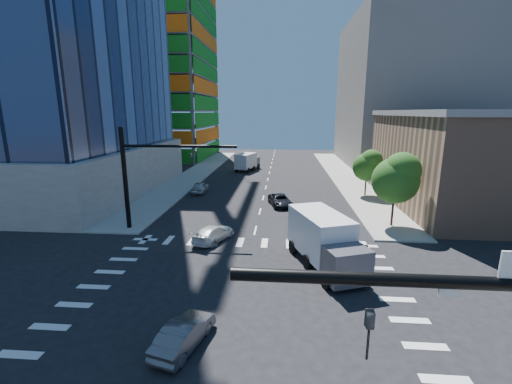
# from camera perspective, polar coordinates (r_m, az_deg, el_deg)

# --- Properties ---
(ground) EXTENTS (160.00, 160.00, 0.00)m
(ground) POSITION_cam_1_polar(r_m,az_deg,el_deg) (20.16, -3.05, -17.87)
(ground) COLOR black
(ground) RESTS_ON ground
(road_markings) EXTENTS (20.00, 20.00, 0.01)m
(road_markings) POSITION_cam_1_polar(r_m,az_deg,el_deg) (20.16, -3.05, -17.86)
(road_markings) COLOR silver
(road_markings) RESTS_ON ground
(sidewalk_ne) EXTENTS (5.00, 60.00, 0.15)m
(sidewalk_ne) POSITION_cam_1_polar(r_m,az_deg,el_deg) (58.90, 14.42, 2.69)
(sidewalk_ne) COLOR gray
(sidewalk_ne) RESTS_ON ground
(sidewalk_nw) EXTENTS (5.00, 60.00, 0.15)m
(sidewalk_nw) POSITION_cam_1_polar(r_m,az_deg,el_deg) (59.91, -9.89, 3.08)
(sidewalk_nw) COLOR gray
(sidewalk_nw) RESTS_ON ground
(construction_building) EXTENTS (25.16, 34.50, 70.60)m
(construction_building) POSITION_cam_1_polar(r_m,az_deg,el_deg) (85.66, -17.15, 22.20)
(construction_building) COLOR slate
(construction_building) RESTS_ON ground
(commercial_building) EXTENTS (20.50, 22.50, 10.60)m
(commercial_building) POSITION_cam_1_polar(r_m,az_deg,el_deg) (45.45, 34.50, 4.46)
(commercial_building) COLOR #9A7359
(commercial_building) RESTS_ON ground
(bg_building_ne) EXTENTS (24.00, 30.00, 28.00)m
(bg_building_ne) POSITION_cam_1_polar(r_m,az_deg,el_deg) (76.27, 24.26, 14.79)
(bg_building_ne) COLOR #68625E
(bg_building_ne) RESTS_ON ground
(signal_mast_nw) EXTENTS (10.20, 0.40, 9.00)m
(signal_mast_nw) POSITION_cam_1_polar(r_m,az_deg,el_deg) (31.56, -18.64, 3.57)
(signal_mast_nw) COLOR black
(signal_mast_nw) RESTS_ON sidewalk_nw
(tree_south) EXTENTS (4.16, 4.16, 6.82)m
(tree_south) POSITION_cam_1_polar(r_m,az_deg,el_deg) (33.14, 22.52, 2.27)
(tree_south) COLOR #382316
(tree_south) RESTS_ON sidewalk_ne
(tree_north) EXTENTS (3.54, 3.52, 5.78)m
(tree_north) POSITION_cam_1_polar(r_m,az_deg,el_deg) (44.74, 18.21, 4.30)
(tree_north) COLOR #382316
(tree_north) RESTS_ON sidewalk_ne
(car_nb_far) EXTENTS (3.14, 4.94, 1.27)m
(car_nb_far) POSITION_cam_1_polar(r_m,az_deg,el_deg) (38.88, 4.05, -1.38)
(car_nb_far) COLOR black
(car_nb_far) RESTS_ON ground
(car_sb_near) EXTENTS (3.40, 4.78, 1.29)m
(car_sb_near) POSITION_cam_1_polar(r_m,az_deg,el_deg) (28.61, -7.11, -6.84)
(car_sb_near) COLOR white
(car_sb_near) RESTS_ON ground
(car_sb_mid) EXTENTS (1.72, 4.25, 1.44)m
(car_sb_mid) POSITION_cam_1_polar(r_m,az_deg,el_deg) (45.68, -9.32, 0.79)
(car_sb_mid) COLOR silver
(car_sb_mid) RESTS_ON ground
(car_sb_cross) EXTENTS (2.28, 4.05, 1.26)m
(car_sb_cross) POSITION_cam_1_polar(r_m,az_deg,el_deg) (17.02, -11.90, -22.13)
(car_sb_cross) COLOR #525257
(car_sb_cross) RESTS_ON ground
(box_truck_near) EXTENTS (5.05, 7.40, 3.58)m
(box_truck_near) POSITION_cam_1_polar(r_m,az_deg,el_deg) (23.81, 11.73, -8.82)
(box_truck_near) COLOR black
(box_truck_near) RESTS_ON ground
(box_truck_far) EXTENTS (4.22, 6.46, 3.13)m
(box_truck_far) POSITION_cam_1_polar(r_m,az_deg,el_deg) (62.50, -1.33, 4.90)
(box_truck_far) COLOR black
(box_truck_far) RESTS_ON ground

